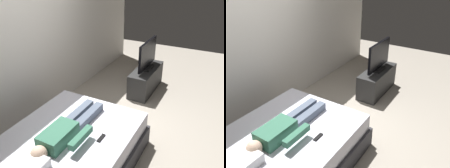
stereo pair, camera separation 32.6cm
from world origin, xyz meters
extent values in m
plane|color=#ADA393|center=(0.00, 0.00, 0.00)|extent=(10.00, 10.00, 0.00)
cube|color=silver|center=(0.40, 1.47, 1.40)|extent=(6.40, 0.10, 2.80)
cube|color=#333338|center=(-0.74, 0.22, 0.15)|extent=(2.00, 1.56, 0.30)
cube|color=white|center=(-0.74, 0.22, 0.42)|extent=(1.92, 1.48, 0.24)
cube|color=#387056|center=(-0.84, 0.22, 0.63)|extent=(0.48, 0.28, 0.18)
sphere|color=beige|center=(-1.17, 0.22, 0.63)|extent=(0.18, 0.18, 0.18)
cube|color=slate|center=(-0.30, 0.14, 0.60)|extent=(0.60, 0.11, 0.11)
cube|color=slate|center=(-0.30, 0.30, 0.60)|extent=(0.60, 0.11, 0.11)
cube|color=#387056|center=(-0.78, -0.06, 0.67)|extent=(0.40, 0.08, 0.08)
cube|color=black|center=(-0.56, -0.20, 0.55)|extent=(0.15, 0.04, 0.02)
cube|color=#2D2D2D|center=(1.80, 0.07, 0.25)|extent=(1.10, 0.40, 0.50)
cube|color=black|center=(1.80, 0.07, 0.53)|extent=(0.32, 0.20, 0.05)
cube|color=black|center=(1.80, 0.07, 0.82)|extent=(0.88, 0.05, 0.54)
camera|label=1|loc=(-2.48, -1.34, 2.45)|focal=37.64mm
camera|label=2|loc=(-2.32, -1.62, 2.45)|focal=37.64mm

